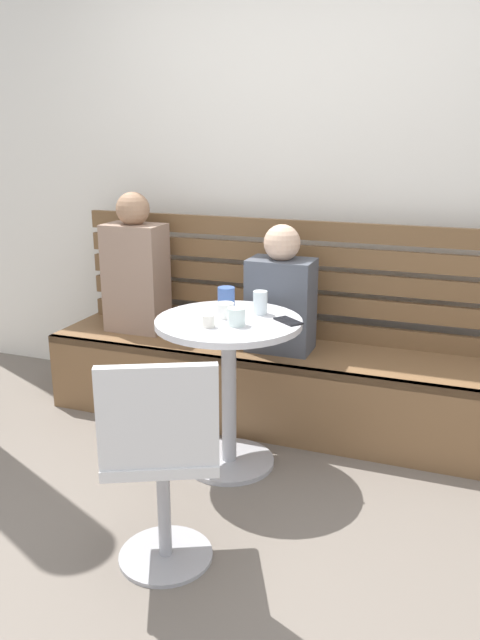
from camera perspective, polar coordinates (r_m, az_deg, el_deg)
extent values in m
plane|color=#70665B|center=(2.62, -4.01, -20.16)|extent=(8.00, 8.00, 0.00)
cube|color=white|center=(3.65, 6.59, 14.73)|extent=(5.20, 0.10, 2.90)
cube|color=brown|center=(3.49, 4.13, -6.06)|extent=(2.70, 0.52, 0.44)
cube|color=brown|center=(3.21, 2.97, -4.33)|extent=(2.70, 0.04, 0.04)
cube|color=brown|center=(3.62, 5.30, -0.69)|extent=(2.65, 0.04, 0.10)
cube|color=brown|center=(3.57, 5.37, 1.64)|extent=(2.65, 0.04, 0.10)
cube|color=brown|center=(3.54, 5.43, 3.76)|extent=(2.65, 0.04, 0.10)
cube|color=brown|center=(3.51, 5.49, 5.92)|extent=(2.65, 0.04, 0.10)
cube|color=brown|center=(3.49, 5.55, 8.11)|extent=(2.65, 0.04, 0.10)
cylinder|color=#ADADB2|center=(3.18, -0.97, -12.62)|extent=(0.44, 0.44, 0.02)
cylinder|color=#ADADB2|center=(3.02, -1.00, -6.74)|extent=(0.07, 0.07, 0.69)
cylinder|color=silver|center=(2.90, -1.04, -0.23)|extent=(0.68, 0.68, 0.03)
cylinder|color=#ADADB2|center=(2.60, -6.71, -20.35)|extent=(0.36, 0.36, 0.02)
cylinder|color=#ADADB2|center=(2.47, -6.89, -16.33)|extent=(0.05, 0.05, 0.45)
cube|color=silver|center=(2.35, -7.10, -11.32)|extent=(0.53, 0.53, 0.04)
cube|color=silver|center=(2.11, -7.43, -8.68)|extent=(0.38, 0.21, 0.36)
cube|color=#9E7F6B|center=(3.71, -9.37, 3.77)|extent=(0.34, 0.22, 0.62)
sphere|color=#A37A5B|center=(3.65, -9.67, 9.87)|extent=(0.19, 0.19, 0.19)
cube|color=#4C515B|center=(3.34, 3.71, 1.34)|extent=(0.34, 0.22, 0.49)
sphere|color=#DBB293|center=(3.27, 3.82, 6.97)|extent=(0.19, 0.19, 0.19)
cylinder|color=silver|center=(2.79, -0.32, 0.30)|extent=(0.08, 0.08, 0.08)
cylinder|color=white|center=(2.97, 1.84, 1.59)|extent=(0.07, 0.07, 0.11)
cylinder|color=#3D5B9E|center=(3.11, -1.26, 2.12)|extent=(0.08, 0.08, 0.09)
cylinder|color=white|center=(2.91, -1.34, 0.89)|extent=(0.08, 0.08, 0.07)
cylinder|color=silver|center=(2.78, -2.88, -0.08)|extent=(0.06, 0.06, 0.05)
cube|color=black|center=(2.86, 4.38, -0.10)|extent=(0.15, 0.14, 0.01)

